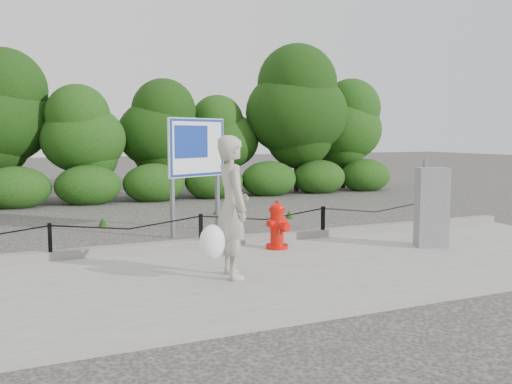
{
  "coord_description": "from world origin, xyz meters",
  "views": [
    {
      "loc": [
        -2.92,
        -9.04,
        2.06
      ],
      "look_at": [
        1.16,
        0.2,
        1.0
      ],
      "focal_mm": 38.0,
      "sensor_mm": 36.0,
      "label": 1
    }
  ],
  "objects_px": {
    "fire_hydrant": "(277,226)",
    "pedestrian": "(231,209)",
    "utility_cabinet": "(432,207)",
    "advertising_sign": "(197,153)"
  },
  "relations": [
    {
      "from": "utility_cabinet",
      "to": "advertising_sign",
      "type": "relative_size",
      "value": 0.65
    },
    {
      "from": "pedestrian",
      "to": "utility_cabinet",
      "type": "relative_size",
      "value": 1.27
    },
    {
      "from": "utility_cabinet",
      "to": "advertising_sign",
      "type": "height_order",
      "value": "advertising_sign"
    },
    {
      "from": "utility_cabinet",
      "to": "fire_hydrant",
      "type": "bearing_deg",
      "value": 179.42
    },
    {
      "from": "pedestrian",
      "to": "utility_cabinet",
      "type": "distance_m",
      "value": 4.05
    },
    {
      "from": "fire_hydrant",
      "to": "advertising_sign",
      "type": "height_order",
      "value": "advertising_sign"
    },
    {
      "from": "pedestrian",
      "to": "fire_hydrant",
      "type": "bearing_deg",
      "value": -39.92
    },
    {
      "from": "pedestrian",
      "to": "utility_cabinet",
      "type": "height_order",
      "value": "pedestrian"
    },
    {
      "from": "fire_hydrant",
      "to": "pedestrian",
      "type": "bearing_deg",
      "value": -156.49
    },
    {
      "from": "advertising_sign",
      "to": "utility_cabinet",
      "type": "bearing_deg",
      "value": -70.1
    }
  ]
}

